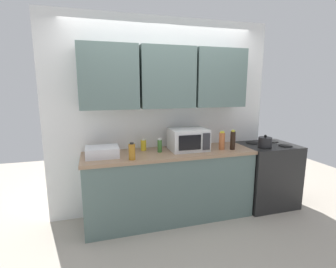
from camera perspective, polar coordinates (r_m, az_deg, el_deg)
name	(u,v)px	position (r m, az deg, el deg)	size (l,w,h in m)	color
ground_plane	(188,248)	(2.97, 4.62, -24.54)	(8.00, 8.00, 0.00)	#B2A899
wall_back_with_cabinets	(165,98)	(3.32, -0.78, 8.27)	(3.04, 0.38, 2.60)	white
counter_run	(170,185)	(3.34, 0.37, -11.50)	(2.17, 0.63, 0.90)	slate
stove_range	(266,174)	(3.97, 21.45, -8.56)	(0.76, 0.64, 0.91)	black
kettle	(265,142)	(3.63, 21.24, -1.71)	(0.18, 0.18, 0.17)	black
microwave	(188,139)	(3.26, 4.65, -1.24)	(0.48, 0.37, 0.28)	silver
dish_rack	(102,152)	(3.05, -14.74, -3.93)	(0.38, 0.30, 0.12)	silver
bottle_soy_dark	(233,140)	(3.38, 14.53, -1.38)	(0.06, 0.06, 0.26)	black
bottle_red_sauce	(233,140)	(3.66, 14.64, -1.43)	(0.06, 0.06, 0.14)	red
bottle_yellow_mustard	(143,145)	(3.26, -5.63, -2.48)	(0.07, 0.07, 0.15)	gold
bottle_green_oil	(160,145)	(3.15, -1.90, -2.62)	(0.06, 0.06, 0.18)	#386B2D
bottle_amber_vinegar	(132,152)	(2.86, -8.22, -3.99)	(0.08, 0.08, 0.20)	#AD701E
bottle_spice_jar	(222,141)	(3.36, 12.18, -1.49)	(0.08, 0.08, 0.24)	#BC6638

